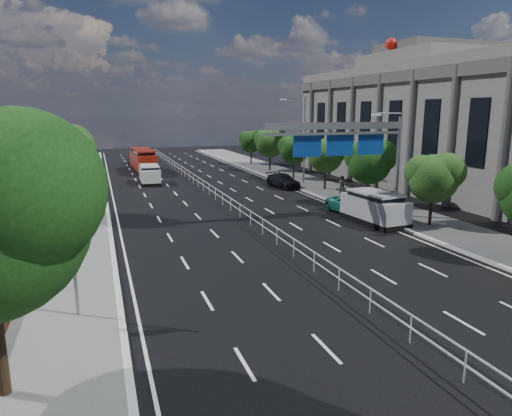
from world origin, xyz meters
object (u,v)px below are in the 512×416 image
white_minivan (150,175)px  silver_minivan (374,208)px  red_bus (143,160)px  pedestrian_b (342,185)px  parked_car_dark (283,181)px  parked_car_teal (353,205)px  near_car_dark (136,159)px  pedestrian_a (359,198)px  near_car_silver (151,169)px  toilet_sign (58,244)px  overhead_gantry (351,141)px

white_minivan → silver_minivan: bearing=-59.0°
red_bus → pedestrian_b: (15.62, -22.36, -0.55)m
pedestrian_b → parked_car_dark: bearing=-22.6°
red_bus → parked_car_teal: 32.18m
near_car_dark → pedestrian_a: size_ratio=3.23×
red_bus → parked_car_dark: bearing=-56.1°
red_bus → parked_car_teal: bearing=-69.4°
near_car_silver → silver_minivan: 31.15m
toilet_sign → pedestrian_a: toilet_sign is taller
pedestrian_a → parked_car_dark: bearing=-83.0°
pedestrian_b → overhead_gantry: bearing=98.5°
red_bus → silver_minivan: size_ratio=1.80×
near_car_silver → near_car_dark: (-0.71, 12.51, 0.06)m
overhead_gantry → near_car_dark: overhead_gantry is taller
pedestrian_a → pedestrian_b: size_ratio=0.95×
near_car_dark → parked_car_dark: bearing=109.3°
white_minivan → red_bus: size_ratio=0.48×
overhead_gantry → near_car_dark: (-10.96, 40.43, -4.79)m
near_car_silver → parked_car_teal: bearing=110.9°
near_car_dark → parked_car_dark: 28.33m
overhead_gantry → near_car_silver: (-10.26, 27.92, -4.86)m
parked_car_dark → silver_minivan: bearing=-96.3°
parked_car_teal → pedestrian_b: pedestrian_b is taller
silver_minivan → parked_car_dark: size_ratio=1.15×
near_car_silver → pedestrian_b: pedestrian_b is taller
toilet_sign → silver_minivan: 21.41m
toilet_sign → parked_car_dark: toilet_sign is taller
parked_car_dark → pedestrian_b: bearing=-65.5°
toilet_sign → near_car_dark: 50.97m
pedestrian_a → silver_minivan: bearing=71.9°
red_bus → parked_car_dark: red_bus is taller
parked_car_teal → pedestrian_a: size_ratio=3.13×
silver_minivan → parked_car_dark: (-0.24, 15.79, -0.38)m
white_minivan → pedestrian_b: white_minivan is taller
parked_car_dark → toilet_sign: bearing=-134.5°
silver_minivan → parked_car_dark: bearing=85.9°
near_car_dark → parked_car_dark: size_ratio=1.07×
white_minivan → pedestrian_a: 23.18m
white_minivan → pedestrian_a: bearing=-51.3°
pedestrian_a → pedestrian_b: bearing=-108.0°
overhead_gantry → parked_car_dark: size_ratio=2.21×
red_bus → pedestrian_a: red_bus is taller
red_bus → silver_minivan: bearing=-71.2°
near_car_silver → toilet_sign: bearing=75.4°
toilet_sign → red_bus: 42.27m
toilet_sign → pedestrian_b: toilet_sign is taller
parked_car_dark → pedestrian_a: (1.54, -11.71, 0.23)m
red_bus → pedestrian_a: bearing=-66.4°
near_car_silver → pedestrian_b: 23.96m
silver_minivan → parked_car_dark: 15.80m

